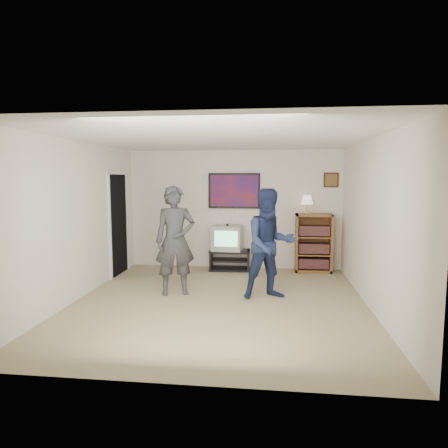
% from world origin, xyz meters
% --- Properties ---
extents(room_shell, '(4.51, 5.00, 2.51)m').
position_xyz_m(room_shell, '(0.00, 0.35, 1.25)').
color(room_shell, '#7A6D4D').
rests_on(room_shell, ground).
extents(media_stand, '(0.86, 0.50, 0.42)m').
position_xyz_m(media_stand, '(-0.07, 2.23, 0.21)').
color(media_stand, black).
rests_on(media_stand, room_shell).
extents(crt_television, '(0.65, 0.56, 0.52)m').
position_xyz_m(crt_television, '(-0.12, 2.23, 0.68)').
color(crt_television, '#A6A6A1').
rests_on(crt_television, media_stand).
extents(bookshelf, '(0.73, 0.41, 1.19)m').
position_xyz_m(bookshelf, '(1.65, 2.28, 0.60)').
color(bookshelf, brown).
rests_on(bookshelf, room_shell).
extents(table_lamp, '(0.24, 0.24, 0.39)m').
position_xyz_m(table_lamp, '(1.50, 2.26, 1.39)').
color(table_lamp, beige).
rests_on(table_lamp, bookshelf).
extents(person_tall, '(0.76, 0.62, 1.79)m').
position_xyz_m(person_tall, '(-0.78, 0.38, 0.90)').
color(person_tall, '#333336').
rests_on(person_tall, room_shell).
extents(person_short, '(1.03, 0.91, 1.76)m').
position_xyz_m(person_short, '(0.77, 0.35, 0.88)').
color(person_short, '#1A2649').
rests_on(person_short, room_shell).
extents(controller_left, '(0.06, 0.13, 0.04)m').
position_xyz_m(controller_left, '(-0.77, 0.55, 1.18)').
color(controller_left, white).
rests_on(controller_left, person_tall).
extents(controller_right, '(0.04, 0.11, 0.03)m').
position_xyz_m(controller_right, '(0.72, 0.58, 1.04)').
color(controller_right, white).
rests_on(controller_right, person_short).
extents(poster, '(1.10, 0.03, 0.75)m').
position_xyz_m(poster, '(0.00, 2.48, 1.65)').
color(poster, black).
rests_on(poster, room_shell).
extents(air_vent, '(0.28, 0.02, 0.14)m').
position_xyz_m(air_vent, '(-0.55, 2.48, 1.95)').
color(air_vent, white).
rests_on(air_vent, room_shell).
extents(small_picture, '(0.30, 0.03, 0.30)m').
position_xyz_m(small_picture, '(2.00, 2.48, 1.88)').
color(small_picture, black).
rests_on(small_picture, room_shell).
extents(doorway, '(0.03, 0.85, 2.00)m').
position_xyz_m(doorway, '(-2.23, 1.60, 1.00)').
color(doorway, black).
rests_on(doorway, room_shell).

